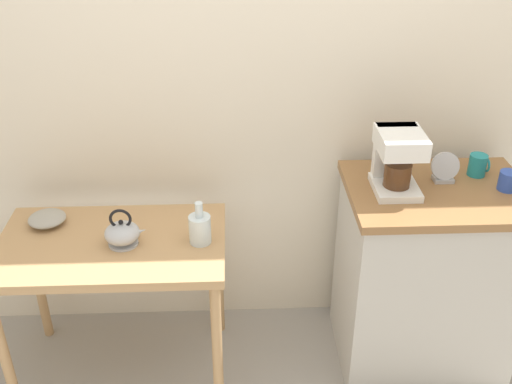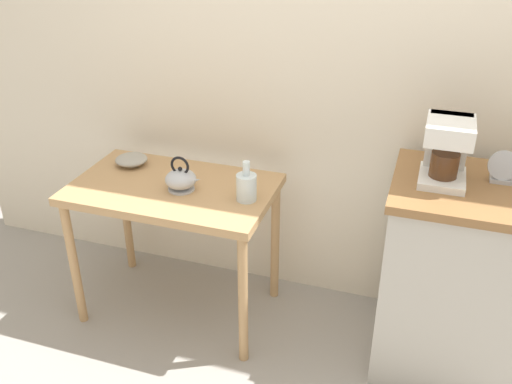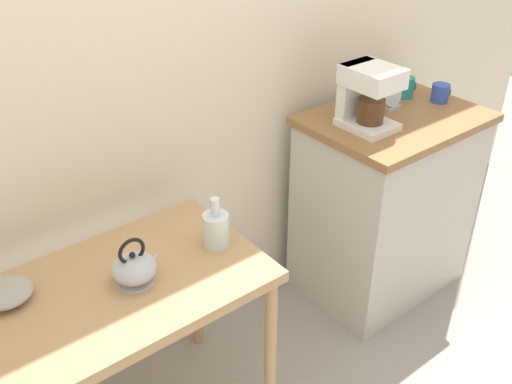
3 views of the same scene
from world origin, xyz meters
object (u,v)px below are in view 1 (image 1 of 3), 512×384
object	(u,v)px
teakettle	(123,233)
table_clock	(445,169)
glass_carafe_vase	(200,228)
coffee_maker	(397,157)
bowl_stoneware	(47,219)
mug_blue	(509,181)
mug_dark_teal	(478,165)

from	to	relation	value
teakettle	table_clock	world-z (taller)	table_clock
glass_carafe_vase	coffee_maker	distance (m)	0.85
bowl_stoneware	teakettle	distance (m)	0.39
mug_blue	table_clock	distance (m)	0.26
bowl_stoneware	teakettle	bearing A→B (deg)	-25.09
bowl_stoneware	mug_dark_teal	distance (m)	1.87
bowl_stoneware	coffee_maker	world-z (taller)	coffee_maker
glass_carafe_vase	mug_dark_teal	size ratio (longest dim) A/B	1.97
bowl_stoneware	mug_blue	world-z (taller)	mug_blue
teakettle	mug_dark_teal	bearing A→B (deg)	7.09
bowl_stoneware	mug_blue	xyz separation A→B (m)	(1.94, -0.11, 0.20)
teakettle	table_clock	bearing A→B (deg)	5.87
teakettle	mug_blue	size ratio (longest dim) A/B	2.05
bowl_stoneware	coffee_maker	size ratio (longest dim) A/B	0.62
mug_blue	glass_carafe_vase	bearing A→B (deg)	-177.68
teakettle	mug_dark_teal	distance (m)	1.53
teakettle	table_clock	xyz separation A→B (m)	(1.35, 0.14, 0.19)
teakettle	mug_blue	xyz separation A→B (m)	(1.59, 0.06, 0.18)
teakettle	mug_dark_teal	world-z (taller)	mug_dark_teal
teakettle	glass_carafe_vase	distance (m)	0.32
bowl_stoneware	glass_carafe_vase	bearing A→B (deg)	-13.60
coffee_maker	table_clock	size ratio (longest dim) A/B	1.99
coffee_maker	table_clock	world-z (taller)	coffee_maker
teakettle	mug_dark_teal	xyz separation A→B (m)	(1.51, 0.19, 0.18)
mug_dark_teal	teakettle	bearing A→B (deg)	-172.91
glass_carafe_vase	mug_dark_teal	bearing A→B (deg)	8.78
glass_carafe_vase	mug_dark_teal	distance (m)	1.22
glass_carafe_vase	mug_dark_teal	xyz separation A→B (m)	(1.19, 0.18, 0.17)
table_clock	mug_dark_teal	bearing A→B (deg)	16.85
mug_blue	bowl_stoneware	bearing A→B (deg)	176.77
table_clock	mug_blue	bearing A→B (deg)	-18.89
coffee_maker	mug_dark_teal	distance (m)	0.41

